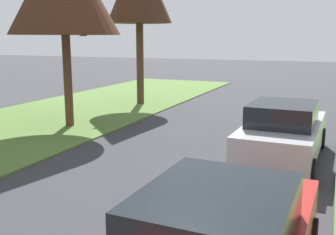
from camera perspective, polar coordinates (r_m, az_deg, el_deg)
parked_sedan_silver at (r=11.09m, az=15.98°, el=-2.21°), size 2.05×4.45×1.57m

